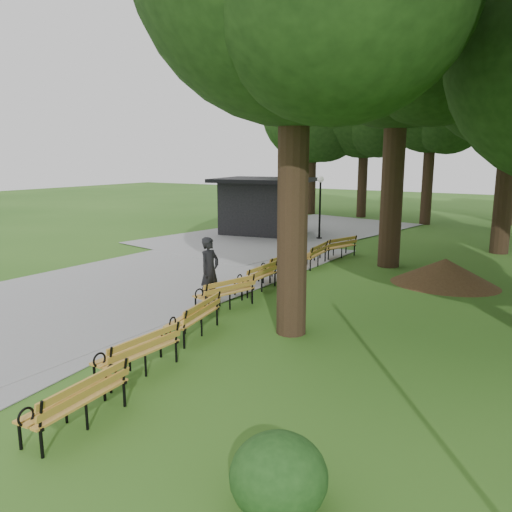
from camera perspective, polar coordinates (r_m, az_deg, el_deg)
The scene contains 15 objects.
ground at distance 13.19m, azimuth -6.96°, elevation -6.87°, with size 100.00×100.00×0.00m, color #2C5C1A.
path at distance 17.90m, azimuth -10.90°, elevation -2.04°, with size 12.00×38.00×0.06m, color gray.
person at distance 14.13m, azimuth -5.28°, elevation -1.64°, with size 0.69×0.45×1.89m, color black.
kiosk at distance 26.83m, azimuth 0.53°, elevation 5.68°, with size 4.73×4.11×2.96m, color black, non-canonical shape.
lamp_post at distance 25.08m, azimuth 7.30°, elevation 7.00°, with size 0.32×0.32×3.14m.
dirt_mound at distance 17.31m, azimuth 20.63°, elevation -1.67°, with size 2.86×2.86×0.86m, color #47301C.
bench_0 at distance 8.42m, azimuth -19.82°, elevation -15.09°, with size 1.90×0.64×0.88m, color #C1862C, non-canonical shape.
bench_1 at distance 9.96m, azimuth -13.34°, elevation -10.53°, with size 1.90×0.64×0.88m, color #C1862C, non-canonical shape.
bench_2 at distance 11.78m, azimuth -7.17°, elevation -6.85°, with size 1.90×0.64×0.88m, color #C1862C, non-canonical shape.
bench_3 at distance 13.76m, azimuth -3.58°, elevation -4.13°, with size 1.90×0.64×0.88m, color #C1862C, non-canonical shape.
bench_4 at distance 15.44m, azimuth -0.04°, elevation -2.40°, with size 1.90×0.64×0.88m, color #C1862C, non-canonical shape.
bench_5 at distance 17.01m, azimuth 2.47°, elevation -1.13°, with size 1.90×0.64×0.88m, color #C1862C, non-canonical shape.
bench_6 at distance 19.06m, azimuth 6.44°, elevation 0.16°, with size 1.90×0.64×0.88m, color #C1862C, non-canonical shape.
bench_7 at distance 20.85m, azimuth 9.24°, elevation 1.04°, with size 1.90×0.64×0.88m, color #C1862C, non-canonical shape.
lawn_tree_2 at distance 19.90m, azimuth 16.20°, elevation 25.70°, with size 8.42×8.42×13.44m.
Camera 1 is at (7.95, -9.70, 4.08)m, focal length 35.27 mm.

